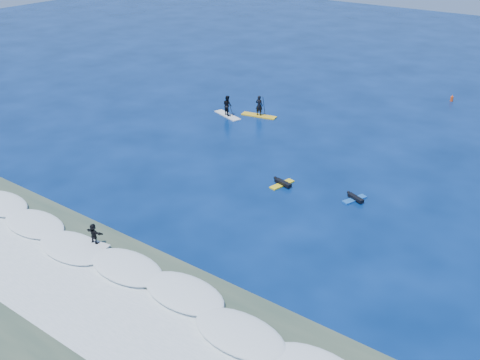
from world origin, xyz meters
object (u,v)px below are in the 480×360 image
Objects in this scene: prone_paddler_near at (282,183)px; wave_surfer at (94,235)px; prone_paddler_far at (355,198)px; marker_buoy at (452,98)px; sup_paddler_center at (227,107)px; sup_paddler_left at (259,109)px.

wave_surfer is at bearing 172.57° from prone_paddler_near.
prone_paddler_far is 24.61m from marker_buoy.
sup_paddler_center reaches higher than prone_paddler_far.
marker_buoy is at bearing 23.89° from prone_paddler_far.
sup_paddler_center is 1.62× the size of prone_paddler_near.
sup_paddler_left is at bearing -131.81° from marker_buoy.
sup_paddler_center is at bearing -133.59° from marker_buoy.
prone_paddler_far is at bearing -65.80° from prone_paddler_near.
marker_buoy is (15.90, 16.71, -0.55)m from sup_paddler_center.
prone_paddler_near is 5.23m from prone_paddler_far.
wave_surfer is at bearing 166.58° from prone_paddler_far.
wave_surfer is at bearing -53.93° from sup_paddler_center.
marker_buoy is at bearing 68.78° from wave_surfer.
prone_paddler_far is 2.70× the size of marker_buoy.
sup_paddler_left is 14.01m from prone_paddler_near.
sup_paddler_left is 20.17m from marker_buoy.
prone_paddler_far is at bearing -88.06° from marker_buoy.
wave_surfer reaches higher than prone_paddler_far.
sup_paddler_center reaches higher than prone_paddler_near.
sup_paddler_left reaches higher than wave_surfer.
sup_paddler_center is at bearing -156.81° from sup_paddler_left.
sup_paddler_center is at bearing 99.37° from wave_surfer.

